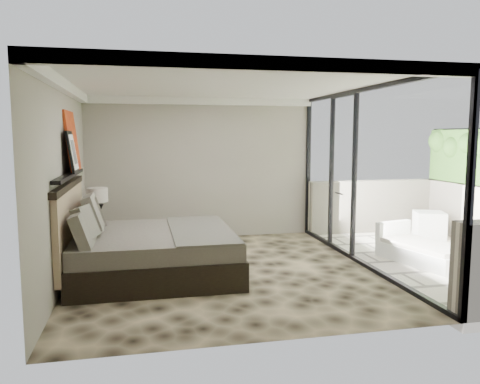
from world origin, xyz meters
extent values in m
plane|color=black|center=(0.00, 0.00, 0.00)|extent=(5.00, 5.00, 0.00)
cube|color=silver|center=(0.00, 0.00, 2.79)|extent=(4.50, 5.00, 0.02)
cube|color=gray|center=(0.00, 2.49, 1.40)|extent=(4.50, 0.02, 2.80)
cube|color=gray|center=(-2.24, 0.00, 1.40)|extent=(0.02, 5.00, 2.80)
cube|color=white|center=(2.25, 0.00, 1.40)|extent=(0.08, 5.00, 2.80)
cube|color=beige|center=(3.75, 0.00, -0.06)|extent=(3.00, 5.00, 0.12)
cube|color=black|center=(-2.18, 0.10, 1.50)|extent=(0.12, 2.20, 0.05)
cube|color=black|center=(-1.00, 0.08, 0.20)|extent=(2.34, 2.22, 0.40)
cube|color=#524D44|center=(-1.00, 0.08, 0.52)|extent=(2.28, 2.16, 0.24)
cube|color=#49473F|center=(-0.34, 0.08, 0.65)|extent=(0.89, 2.20, 0.03)
cube|color=#92755D|center=(-2.20, 0.08, 0.78)|extent=(0.08, 2.32, 1.11)
cube|color=black|center=(-1.96, 1.50, 0.24)|extent=(0.56, 0.56, 0.47)
cone|color=black|center=(-1.93, 1.49, 0.61)|extent=(0.20, 0.20, 0.18)
cone|color=black|center=(-1.93, 1.49, 0.79)|extent=(0.20, 0.20, 0.18)
cylinder|color=beige|center=(-1.93, 1.49, 1.05)|extent=(0.35, 0.35, 0.24)
cube|color=#A3430E|center=(-2.19, 0.64, 1.97)|extent=(0.13, 0.90, 0.90)
cube|color=black|center=(-2.14, 0.21, 1.82)|extent=(0.11, 0.50, 0.60)
cube|color=silver|center=(4.43, 1.40, 0.27)|extent=(0.70, 0.70, 0.55)
cube|color=white|center=(3.28, -0.16, 0.13)|extent=(1.08, 1.59, 0.25)
cube|color=beige|center=(3.28, -0.16, 0.29)|extent=(1.02, 1.49, 0.07)
cube|color=white|center=(3.11, 0.49, 0.41)|extent=(0.73, 0.29, 0.32)
camera|label=1|loc=(-1.19, -6.81, 2.05)|focal=35.00mm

